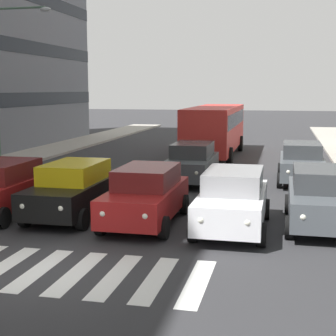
{
  "coord_description": "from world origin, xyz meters",
  "views": [
    {
      "loc": [
        -5.25,
        10.16,
        4.02
      ],
      "look_at": [
        -1.34,
        -7.22,
        1.28
      ],
      "focal_mm": 54.81,
      "sensor_mm": 36.0,
      "label": 1
    }
  ],
  "objects_px": {
    "car_row2_0": "(302,162)",
    "car_1": "(233,199)",
    "car_row2_1": "(192,162)",
    "street_lamp_right": "(4,71)",
    "car_4": "(1,188)",
    "car_2": "(146,195)",
    "car_0": "(321,197)",
    "bus_behind_traffic": "(216,126)",
    "car_3": "(73,189)"
  },
  "relations": [
    {
      "from": "car_row2_0",
      "to": "car_1",
      "type": "bearing_deg",
      "value": 75.19
    },
    {
      "from": "car_row2_1",
      "to": "car_1",
      "type": "bearing_deg",
      "value": 109.0
    },
    {
      "from": "car_1",
      "to": "street_lamp_right",
      "type": "relative_size",
      "value": 0.57
    },
    {
      "from": "car_row2_0",
      "to": "street_lamp_right",
      "type": "bearing_deg",
      "value": -1.01
    },
    {
      "from": "car_4",
      "to": "car_2",
      "type": "bearing_deg",
      "value": 179.89
    },
    {
      "from": "car_0",
      "to": "street_lamp_right",
      "type": "xyz_separation_m",
      "value": [
        14.48,
        -7.59,
        4.02
      ]
    },
    {
      "from": "bus_behind_traffic",
      "to": "car_4",
      "type": "bearing_deg",
      "value": 73.17
    },
    {
      "from": "car_1",
      "to": "car_2",
      "type": "distance_m",
      "value": 2.62
    },
    {
      "from": "car_4",
      "to": "car_row2_1",
      "type": "distance_m",
      "value": 8.64
    },
    {
      "from": "car_row2_1",
      "to": "bus_behind_traffic",
      "type": "xyz_separation_m",
      "value": [
        0.15,
        -8.89,
        0.97
      ]
    },
    {
      "from": "bus_behind_traffic",
      "to": "car_row2_0",
      "type": "bearing_deg",
      "value": 121.42
    },
    {
      "from": "car_row2_0",
      "to": "bus_behind_traffic",
      "type": "distance_m",
      "value": 9.24
    },
    {
      "from": "car_0",
      "to": "bus_behind_traffic",
      "type": "xyz_separation_m",
      "value": [
        5.1,
        -15.17,
        0.97
      ]
    },
    {
      "from": "car_4",
      "to": "street_lamp_right",
      "type": "distance_m",
      "value": 10.34
    },
    {
      "from": "car_0",
      "to": "car_2",
      "type": "xyz_separation_m",
      "value": [
        5.1,
        0.8,
        0.0
      ]
    },
    {
      "from": "car_3",
      "to": "bus_behind_traffic",
      "type": "xyz_separation_m",
      "value": [
        -2.48,
        -15.63,
        0.97
      ]
    },
    {
      "from": "bus_behind_traffic",
      "to": "street_lamp_right",
      "type": "bearing_deg",
      "value": 38.97
    },
    {
      "from": "car_0",
      "to": "car_4",
      "type": "height_order",
      "value": "same"
    },
    {
      "from": "car_2",
      "to": "car_row2_1",
      "type": "xyz_separation_m",
      "value": [
        -0.15,
        -7.08,
        0.0
      ]
    },
    {
      "from": "car_3",
      "to": "car_row2_0",
      "type": "bearing_deg",
      "value": -133.04
    },
    {
      "from": "car_row2_0",
      "to": "car_0",
      "type": "bearing_deg",
      "value": 92.46
    },
    {
      "from": "car_4",
      "to": "car_1",
      "type": "bearing_deg",
      "value": 179.24
    },
    {
      "from": "car_row2_1",
      "to": "car_3",
      "type": "bearing_deg",
      "value": 68.67
    },
    {
      "from": "car_0",
      "to": "car_1",
      "type": "bearing_deg",
      "value": 19.59
    },
    {
      "from": "car_row2_1",
      "to": "bus_behind_traffic",
      "type": "height_order",
      "value": "bus_behind_traffic"
    },
    {
      "from": "car_1",
      "to": "car_4",
      "type": "height_order",
      "value": "same"
    },
    {
      "from": "car_0",
      "to": "street_lamp_right",
      "type": "relative_size",
      "value": 0.57
    },
    {
      "from": "car_0",
      "to": "car_2",
      "type": "bearing_deg",
      "value": 8.87
    },
    {
      "from": "car_1",
      "to": "car_row2_1",
      "type": "xyz_separation_m",
      "value": [
        2.47,
        -7.17,
        0.0
      ]
    },
    {
      "from": "car_0",
      "to": "street_lamp_right",
      "type": "height_order",
      "value": "street_lamp_right"
    },
    {
      "from": "car_2",
      "to": "car_3",
      "type": "bearing_deg",
      "value": -7.9
    },
    {
      "from": "car_1",
      "to": "street_lamp_right",
      "type": "bearing_deg",
      "value": -35.24
    },
    {
      "from": "car_2",
      "to": "street_lamp_right",
      "type": "relative_size",
      "value": 0.57
    },
    {
      "from": "car_1",
      "to": "car_row2_1",
      "type": "distance_m",
      "value": 7.58
    },
    {
      "from": "car_4",
      "to": "bus_behind_traffic",
      "type": "bearing_deg",
      "value": -106.83
    },
    {
      "from": "car_3",
      "to": "car_2",
      "type": "bearing_deg",
      "value": 172.1
    },
    {
      "from": "car_0",
      "to": "car_4",
      "type": "distance_m",
      "value": 9.96
    },
    {
      "from": "car_4",
      "to": "car_row2_1",
      "type": "bearing_deg",
      "value": -125.13
    },
    {
      "from": "car_1",
      "to": "car_3",
      "type": "relative_size",
      "value": 1.0
    },
    {
      "from": "car_3",
      "to": "bus_behind_traffic",
      "type": "height_order",
      "value": "bus_behind_traffic"
    },
    {
      "from": "car_0",
      "to": "car_row2_1",
      "type": "relative_size",
      "value": 1.0
    },
    {
      "from": "car_1",
      "to": "street_lamp_right",
      "type": "xyz_separation_m",
      "value": [
        11.99,
        -8.47,
        4.02
      ]
    },
    {
      "from": "car_2",
      "to": "car_row2_1",
      "type": "relative_size",
      "value": 1.0
    },
    {
      "from": "car_1",
      "to": "car_2",
      "type": "height_order",
      "value": "same"
    },
    {
      "from": "street_lamp_right",
      "to": "car_4",
      "type": "bearing_deg",
      "value": 118.51
    },
    {
      "from": "car_3",
      "to": "bus_behind_traffic",
      "type": "bearing_deg",
      "value": -99.04
    },
    {
      "from": "car_row2_0",
      "to": "car_row2_1",
      "type": "relative_size",
      "value": 1.0
    },
    {
      "from": "car_3",
      "to": "car_row2_0",
      "type": "relative_size",
      "value": 1.0
    },
    {
      "from": "car_3",
      "to": "car_row2_0",
      "type": "distance_m",
      "value": 10.66
    },
    {
      "from": "car_row2_1",
      "to": "bus_behind_traffic",
      "type": "bearing_deg",
      "value": -89.06
    }
  ]
}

